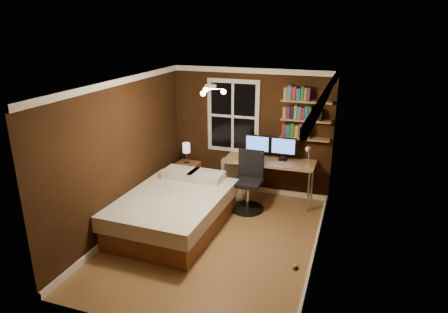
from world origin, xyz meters
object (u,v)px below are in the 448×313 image
(desk, at_px, (269,163))
(radiator, at_px, (232,175))
(monitor_left, at_px, (257,146))
(bed, at_px, (174,210))
(bedside_lamp, at_px, (187,153))
(monitor_right, at_px, (283,149))
(office_chair, at_px, (248,187))
(desk_lamp, at_px, (308,156))
(nightstand, at_px, (187,176))

(desk, bearing_deg, radiator, 164.40)
(desk, distance_m, monitor_left, 0.40)
(bed, height_order, bedside_lamp, bedside_lamp)
(monitor_right, relative_size, office_chair, 0.44)
(desk_lamp, bearing_deg, bed, -144.23)
(bed, xyz_separation_m, desk, (1.25, 1.60, 0.44))
(radiator, xyz_separation_m, desk, (0.81, -0.23, 0.43))
(monitor_left, bearing_deg, desk, -18.12)
(nightstand, bearing_deg, bedside_lamp, 0.00)
(monitor_right, bearing_deg, nightstand, -177.71)
(office_chair, bearing_deg, radiator, 125.59)
(bed, xyz_separation_m, nightstand, (-0.48, 1.61, -0.04))
(desk_lamp, distance_m, office_chair, 1.22)
(bedside_lamp, height_order, monitor_right, monitor_right)
(monitor_right, bearing_deg, bedside_lamp, -177.71)
(nightstand, distance_m, desk_lamp, 2.59)
(nightstand, height_order, office_chair, office_chair)
(office_chair, bearing_deg, desk, 61.60)
(bed, distance_m, desk_lamp, 2.56)
(radiator, relative_size, desk, 0.38)
(bedside_lamp, xyz_separation_m, desk, (1.73, -0.01, -0.01))
(monitor_left, xyz_separation_m, monitor_right, (0.50, 0.00, 0.00))
(desk_lamp, height_order, office_chair, desk_lamp)
(desk, distance_m, desk_lamp, 0.81)
(monitor_left, bearing_deg, nightstand, -176.93)
(monitor_right, height_order, desk_lamp, monitor_right)
(monitor_left, distance_m, monitor_right, 0.50)
(bedside_lamp, bearing_deg, office_chair, -19.47)
(bedside_lamp, relative_size, desk_lamp, 0.99)
(bedside_lamp, relative_size, monitor_left, 0.90)
(bedside_lamp, xyz_separation_m, monitor_left, (1.46, 0.08, 0.27))
(radiator, relative_size, desk_lamp, 1.50)
(nightstand, height_order, desk, desk)
(bed, xyz_separation_m, radiator, (0.44, 1.83, 0.01))
(desk, bearing_deg, monitor_right, 19.85)
(monitor_left, height_order, office_chair, monitor_left)
(bedside_lamp, distance_m, office_chair, 1.59)
(radiator, distance_m, desk, 0.94)
(bedside_lamp, height_order, monitor_left, monitor_left)
(bedside_lamp, distance_m, monitor_right, 1.99)
(desk, height_order, monitor_left, monitor_left)
(bedside_lamp, relative_size, radiator, 0.66)
(nightstand, xyz_separation_m, office_chair, (1.46, -0.52, 0.16))
(bedside_lamp, xyz_separation_m, monitor_right, (1.97, 0.08, 0.27))
(radiator, xyz_separation_m, monitor_right, (1.05, -0.14, 0.71))
(bed, relative_size, monitor_left, 4.58)
(radiator, height_order, office_chair, office_chair)
(bedside_lamp, distance_m, monitor_left, 1.49)
(bed, distance_m, bedside_lamp, 1.74)
(radiator, relative_size, monitor_left, 1.36)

